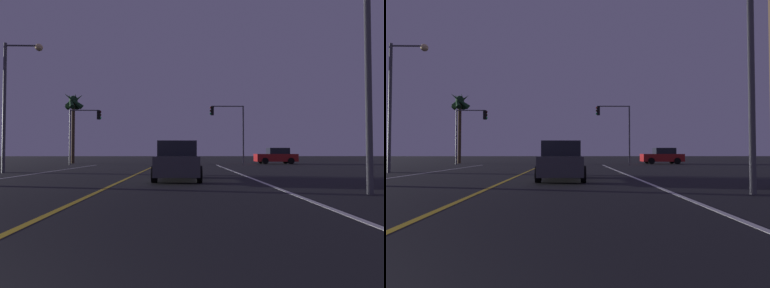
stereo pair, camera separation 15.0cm
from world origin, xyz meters
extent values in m
cube|color=silver|center=(5.83, 11.41, 0.00)|extent=(0.16, 34.82, 0.01)
cube|color=gold|center=(0.00, 11.41, 0.00)|extent=(0.16, 34.82, 0.01)
cylinder|color=black|center=(11.04, 30.43, 0.34)|extent=(0.68, 0.22, 0.68)
cylinder|color=black|center=(11.04, 32.23, 0.34)|extent=(0.68, 0.22, 0.68)
cylinder|color=black|center=(13.74, 30.43, 0.34)|extent=(0.68, 0.22, 0.68)
cylinder|color=black|center=(13.74, 32.23, 0.34)|extent=(0.68, 0.22, 0.68)
cube|color=maroon|center=(12.39, 31.33, 0.66)|extent=(4.30, 1.80, 0.80)
cube|color=black|center=(12.64, 31.33, 1.38)|extent=(2.10, 1.60, 0.64)
cube|color=red|center=(14.49, 30.73, 0.76)|extent=(0.08, 0.24, 0.16)
cube|color=red|center=(14.49, 31.93, 0.76)|extent=(0.08, 0.24, 0.16)
cylinder|color=black|center=(1.47, 14.14, 0.34)|extent=(0.22, 0.68, 0.68)
cylinder|color=black|center=(3.27, 14.14, 0.34)|extent=(0.22, 0.68, 0.68)
cylinder|color=black|center=(1.47, 11.44, 0.34)|extent=(0.22, 0.68, 0.68)
cylinder|color=black|center=(3.27, 11.44, 0.34)|extent=(0.22, 0.68, 0.68)
cube|color=#38383D|center=(2.37, 12.79, 0.66)|extent=(1.80, 4.30, 0.80)
cube|color=black|center=(2.37, 12.54, 1.38)|extent=(1.60, 2.10, 0.64)
cube|color=red|center=(1.77, 10.69, 0.76)|extent=(0.24, 0.08, 0.16)
cube|color=red|center=(2.97, 10.69, 0.76)|extent=(0.24, 0.08, 0.16)
cylinder|color=#4C4C51|center=(8.56, 29.32, 2.94)|extent=(0.14, 0.14, 5.88)
cylinder|color=#4C4C51|center=(7.01, 29.32, 5.83)|extent=(3.10, 0.10, 0.10)
cube|color=black|center=(5.47, 29.32, 5.38)|extent=(0.28, 0.36, 0.90)
sphere|color=#3A0605|center=(5.31, 29.32, 5.68)|extent=(0.20, 0.20, 0.20)
sphere|color=#3C2706|center=(5.31, 29.32, 5.38)|extent=(0.20, 0.20, 0.20)
sphere|color=#19E059|center=(5.31, 29.32, 5.08)|extent=(0.20, 0.20, 0.20)
cylinder|color=#4C4C51|center=(-8.56, 29.32, 2.71)|extent=(0.14, 0.14, 5.43)
cylinder|color=#4C4C51|center=(-7.17, 29.32, 5.38)|extent=(2.79, 0.10, 0.10)
cube|color=black|center=(-5.77, 29.32, 4.93)|extent=(0.28, 0.36, 0.90)
sphere|color=#3A0605|center=(-5.61, 29.32, 5.23)|extent=(0.20, 0.20, 0.20)
sphere|color=#3C2706|center=(-5.61, 29.32, 4.93)|extent=(0.20, 0.20, 0.20)
sphere|color=#19E059|center=(-5.61, 29.32, 4.63)|extent=(0.20, 0.20, 0.20)
cylinder|color=#4C4C51|center=(8.05, 7.94, 4.29)|extent=(0.18, 0.18, 8.58)
cylinder|color=#4C4C51|center=(-8.05, 17.52, 3.89)|extent=(0.18, 0.18, 7.77)
cylinder|color=#4C4C51|center=(-7.06, 17.52, 7.62)|extent=(1.99, 0.10, 0.10)
sphere|color=#F9D88C|center=(-6.06, 17.52, 7.52)|extent=(0.44, 0.44, 0.44)
cylinder|color=#473826|center=(-9.64, 33.09, 3.41)|extent=(0.36, 0.36, 6.82)
sphere|color=#19381E|center=(-9.64, 33.09, 7.07)|extent=(0.90, 0.90, 0.90)
cone|color=#19381E|center=(-9.34, 33.12, 6.92)|extent=(0.73, 1.60, 1.82)
cone|color=#19381E|center=(-9.62, 33.39, 6.92)|extent=(2.16, 0.64, 1.91)
cone|color=#19381E|center=(-9.91, 33.21, 6.92)|extent=(1.09, 1.62, 1.59)
cone|color=#19381E|center=(-9.88, 32.92, 6.92)|extent=(1.51, 1.85, 1.93)
cone|color=#19381E|center=(-9.55, 32.81, 6.92)|extent=(2.25, 1.19, 1.87)
camera|label=1|loc=(2.65, -0.75, 1.21)|focal=28.41mm
camera|label=2|loc=(2.80, -0.75, 1.21)|focal=28.41mm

